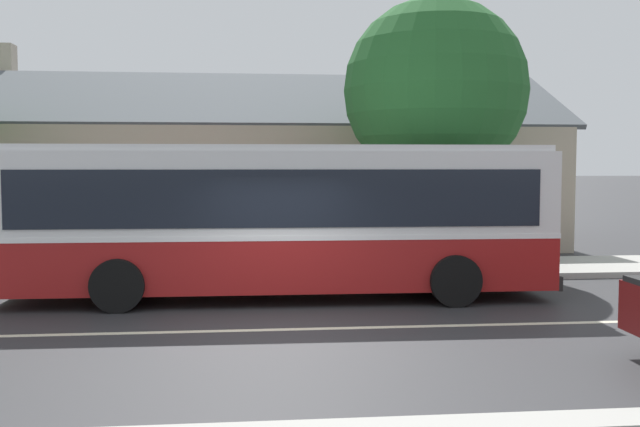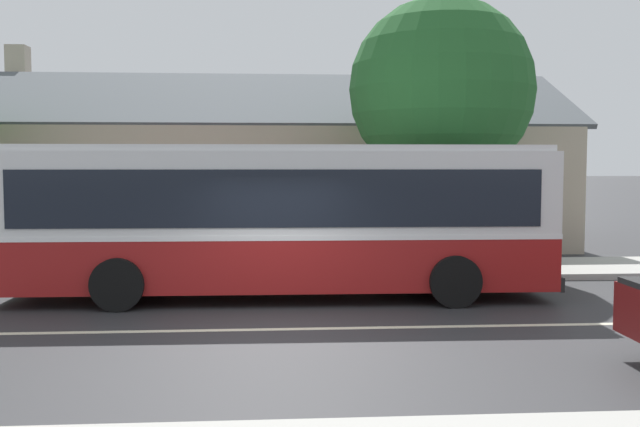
{
  "view_description": "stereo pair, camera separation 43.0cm",
  "coord_description": "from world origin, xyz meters",
  "px_view_note": "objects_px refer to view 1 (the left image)",
  "views": [
    {
      "loc": [
        -0.53,
        -11.61,
        2.73
      ],
      "look_at": [
        0.89,
        2.43,
        1.75
      ],
      "focal_mm": 40.0,
      "sensor_mm": 36.0,
      "label": 1
    },
    {
      "loc": [
        -0.1,
        -11.65,
        2.73
      ],
      "look_at": [
        0.89,
        2.43,
        1.75
      ],
      "focal_mm": 40.0,
      "sensor_mm": 36.0,
      "label": 2
    }
  ],
  "objects_px": {
    "bench_by_building": "(53,255)",
    "street_tree_primary": "(435,91)",
    "transit_bus": "(278,216)",
    "bus_stop_sign": "(510,210)",
    "bench_down_street": "(217,255)"
  },
  "relations": [
    {
      "from": "bench_by_building",
      "to": "street_tree_primary",
      "type": "xyz_separation_m",
      "value": [
        9.48,
        0.99,
        4.05
      ]
    },
    {
      "from": "transit_bus",
      "to": "street_tree_primary",
      "type": "bearing_deg",
      "value": 41.64
    },
    {
      "from": "transit_bus",
      "to": "street_tree_primary",
      "type": "height_order",
      "value": "street_tree_primary"
    },
    {
      "from": "bench_down_street",
      "to": "street_tree_primary",
      "type": "relative_size",
      "value": 0.22
    },
    {
      "from": "bench_down_street",
      "to": "bus_stop_sign",
      "type": "relative_size",
      "value": 0.64
    },
    {
      "from": "transit_bus",
      "to": "bus_stop_sign",
      "type": "bearing_deg",
      "value": 20.25
    },
    {
      "from": "bench_by_building",
      "to": "bus_stop_sign",
      "type": "distance_m",
      "value": 10.98
    },
    {
      "from": "transit_bus",
      "to": "street_tree_primary",
      "type": "xyz_separation_m",
      "value": [
        4.25,
        3.78,
        2.96
      ]
    },
    {
      "from": "bench_by_building",
      "to": "street_tree_primary",
      "type": "relative_size",
      "value": 0.27
    },
    {
      "from": "bus_stop_sign",
      "to": "street_tree_primary",
      "type": "bearing_deg",
      "value": 130.12
    },
    {
      "from": "transit_bus",
      "to": "bench_down_street",
      "type": "height_order",
      "value": "transit_bus"
    },
    {
      "from": "transit_bus",
      "to": "bus_stop_sign",
      "type": "relative_size",
      "value": 4.58
    },
    {
      "from": "bench_down_street",
      "to": "bench_by_building",
      "type": "bearing_deg",
      "value": 177.53
    },
    {
      "from": "bench_by_building",
      "to": "bus_stop_sign",
      "type": "bearing_deg",
      "value": -3.66
    },
    {
      "from": "street_tree_primary",
      "to": "bench_by_building",
      "type": "bearing_deg",
      "value": -174.04
    }
  ]
}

